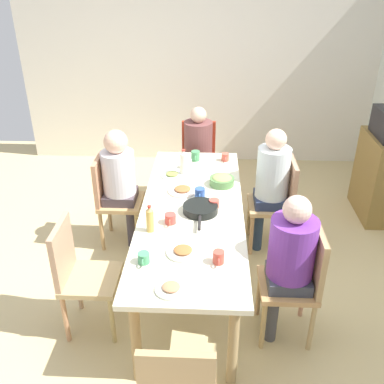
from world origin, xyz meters
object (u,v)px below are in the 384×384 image
(cup_1, at_px, (144,258))
(plate_0, at_px, (171,288))
(cup_0, at_px, (195,156))
(cup_4, at_px, (214,204))
(cup_6, at_px, (187,164))
(bottle_0, at_px, (183,163))
(plate_2, at_px, (172,175))
(plate_3, at_px, (183,251))
(bowl_0, at_px, (222,180))
(chair_0, at_px, (79,271))
(side_cabinet, at_px, (384,177))
(cup_7, at_px, (170,219))
(cup_5, at_px, (200,194))
(chair_1, at_px, (112,195))
(chair_5, at_px, (198,157))
(person_5, at_px, (198,147))
(person_1, at_px, (120,177))
(serving_pan, at_px, (200,209))
(bottle_1, at_px, (150,219))
(chair_3, at_px, (279,199))
(plate_1, at_px, (183,190))
(person_2, at_px, (290,255))
(person_3, at_px, (271,179))
(chair_2, at_px, (300,278))
(cup_2, at_px, (225,157))
(cup_3, at_px, (219,257))

(cup_1, bearing_deg, plate_0, 38.17)
(cup_0, xyz_separation_m, cup_4, (0.93, 0.19, -0.01))
(cup_6, xyz_separation_m, bottle_0, (0.15, -0.03, 0.08))
(plate_2, relative_size, cup_4, 1.72)
(plate_3, distance_m, bottle_0, 1.23)
(bowl_0, relative_size, bottle_0, 0.86)
(chair_0, relative_size, cup_0, 7.40)
(plate_0, distance_m, side_cabinet, 3.04)
(cup_1, relative_size, cup_7, 0.95)
(cup_5, distance_m, bottle_0, 0.48)
(chair_1, height_order, cup_0, chair_1)
(chair_5, distance_m, person_5, 0.19)
(person_1, height_order, person_5, person_1)
(cup_7, bearing_deg, plate_0, 5.60)
(person_1, bearing_deg, plate_3, 29.47)
(plate_2, relative_size, serving_pan, 0.44)
(chair_5, xyz_separation_m, cup_1, (2.25, -0.29, 0.25))
(bottle_1, bearing_deg, person_1, -156.00)
(cup_1, relative_size, cup_4, 0.97)
(chair_3, xyz_separation_m, plate_0, (1.56, -0.87, 0.23))
(plate_3, height_order, bowl_0, bowl_0)
(chair_3, relative_size, plate_3, 3.89)
(plate_2, bearing_deg, cup_6, 145.57)
(chair_1, distance_m, plate_1, 0.79)
(person_1, distance_m, chair_5, 1.20)
(serving_pan, distance_m, cup_4, 0.13)
(plate_0, relative_size, cup_5, 1.65)
(person_2, bearing_deg, person_3, -179.98)
(cup_1, bearing_deg, person_1, -162.33)
(plate_2, bearing_deg, person_2, 38.44)
(person_1, distance_m, chair_2, 1.89)
(cup_1, distance_m, cup_4, 0.88)
(cup_0, xyz_separation_m, cup_1, (1.67, -0.28, -0.01))
(plate_1, relative_size, bowl_0, 1.16)
(cup_1, relative_size, side_cabinet, 0.13)
(bowl_0, distance_m, cup_4, 0.41)
(plate_3, relative_size, cup_4, 1.95)
(chair_0, bearing_deg, plate_3, 87.38)
(plate_1, distance_m, plate_3, 0.89)
(plate_0, height_order, cup_2, cup_2)
(person_3, distance_m, cup_2, 0.56)
(chair_1, xyz_separation_m, chair_3, (0.00, 1.58, 0.00))
(bottle_0, bearing_deg, cup_4, 25.58)
(person_2, relative_size, person_3, 0.97)
(chair_1, xyz_separation_m, chair_2, (1.14, 1.58, 0.00))
(person_2, distance_m, person_5, 2.12)
(chair_1, xyz_separation_m, bottle_0, (-0.04, 0.68, 0.33))
(person_3, distance_m, serving_pan, 0.89)
(cup_2, distance_m, cup_7, 1.26)
(cup_6, bearing_deg, cup_3, 11.11)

